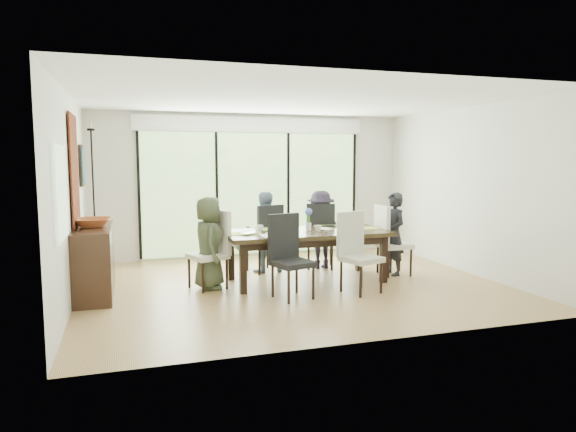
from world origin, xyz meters
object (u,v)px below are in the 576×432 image
object	(u,v)px
chair_right_end	(395,240)
vase	(308,226)
chair_near_right	(361,253)
person_far_left	(264,232)
person_right_end	(394,234)
laptop	(253,234)
chair_left_end	(208,250)
person_left_end	(209,243)
cup_a	(259,228)
person_far_right	(321,229)
sideboard	(95,260)
cup_b	(318,228)
table_top	(306,233)
chair_near_left	(293,257)
cup_c	(352,225)
chair_far_right	(320,235)
chair_far_left	(263,238)
bowl	(93,223)

from	to	relation	value
chair_right_end	vase	xyz separation A→B (m)	(-1.45, 0.05, 0.27)
chair_near_right	person_far_left	bearing A→B (deg)	100.76
person_right_end	laptop	world-z (taller)	person_right_end
chair_left_end	person_left_end	bearing A→B (deg)	68.18
chair_near_right	laptop	bearing A→B (deg)	131.86
person_left_end	cup_a	world-z (taller)	person_left_end
person_right_end	person_far_right	xyz separation A→B (m)	(-0.93, 0.83, 0.00)
person_right_end	sideboard	xyz separation A→B (m)	(-4.51, 0.20, -0.19)
chair_left_end	cup_b	xyz separation A→B (m)	(1.65, -0.10, 0.25)
table_top	person_far_left	bearing A→B (deg)	118.47
chair_left_end	chair_near_left	bearing A→B (deg)	27.16
person_left_end	laptop	distance (m)	0.65
sideboard	person_left_end	bearing A→B (deg)	-7.30
cup_c	chair_far_right	bearing A→B (deg)	108.43
chair_far_right	chair_near_right	world-z (taller)	same
chair_far_left	chair_near_left	distance (m)	1.72
person_right_end	bowl	bearing A→B (deg)	-96.24
person_far_right	chair_left_end	bearing A→B (deg)	20.69
chair_far_left	sideboard	xyz separation A→B (m)	(-2.58, -0.65, -0.10)
chair_near_right	cup_c	world-z (taller)	chair_near_right
chair_right_end	bowl	bearing A→B (deg)	91.58
chair_far_left	chair_left_end	bearing A→B (deg)	22.73
chair_far_right	person_right_end	bearing A→B (deg)	156.95
person_left_end	laptop	bearing A→B (deg)	-95.26
person_far_right	cup_a	size ratio (longest dim) A/B	10.40
person_right_end	person_far_left	distance (m)	2.10
chair_near_right	bowl	world-z (taller)	chair_near_right
person_left_end	vase	bearing A→B (deg)	-84.36
person_far_left	chair_near_left	bearing A→B (deg)	86.20
person_left_end	chair_near_left	bearing A→B (deg)	-127.83
sideboard	cup_c	bearing A→B (deg)	-1.47
cup_c	chair_left_end	bearing A→B (deg)	-177.51
chair_right_end	cup_a	bearing A→B (deg)	88.92
chair_far_right	cup_a	size ratio (longest dim) A/B	8.87
chair_left_end	cup_c	bearing A→B (deg)	70.67
vase	cup_c	size ratio (longest dim) A/B	0.97
person_left_end	cup_c	bearing A→B (deg)	-83.72
person_left_end	person_right_end	bearing A→B (deg)	-86.24
table_top	chair_near_right	distance (m)	1.02
cup_b	sideboard	bearing A→B (deg)	174.64
vase	chair_left_end	bearing A→B (deg)	-178.15
chair_near_right	person_left_end	size ratio (longest dim) A/B	0.85
chair_near_left	laptop	size ratio (longest dim) A/B	3.33
chair_far_right	person_left_end	bearing A→B (deg)	42.09
chair_near_left	chair_right_end	bearing A→B (deg)	7.62
chair_far_left	sideboard	size ratio (longest dim) A/B	0.68
person_left_end	cup_a	xyz separation A→B (m)	(0.78, 0.15, 0.16)
chair_near_right	bowl	bearing A→B (deg)	146.21
cup_c	chair_right_end	bearing A→B (deg)	-8.13
chair_near_right	person_right_end	world-z (taller)	person_right_end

